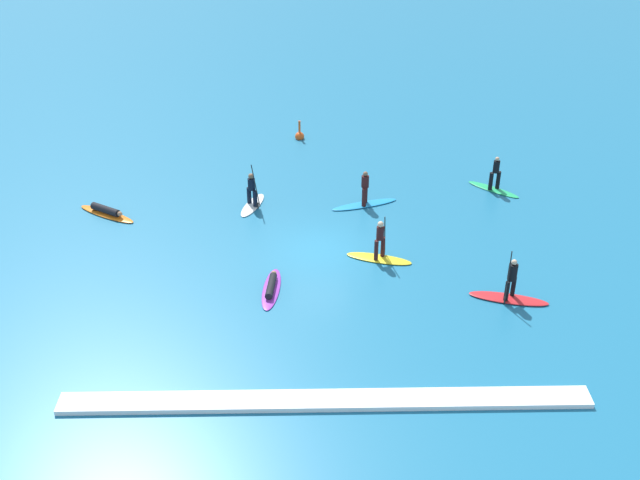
% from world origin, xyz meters
% --- Properties ---
extents(ground_plane, '(120.00, 120.00, 0.00)m').
position_xyz_m(ground_plane, '(0.00, 0.00, 0.00)').
color(ground_plane, '#1E6B93').
rests_on(ground_plane, ground).
extents(surfer_on_blue_board, '(3.30, 1.61, 1.77)m').
position_xyz_m(surfer_on_blue_board, '(2.19, 4.00, 0.47)').
color(surfer_on_blue_board, '#1E8CD1').
rests_on(surfer_on_blue_board, ground_plane).
extents(surfer_on_green_board, '(2.45, 2.24, 1.79)m').
position_xyz_m(surfer_on_green_board, '(8.67, 5.45, 0.52)').
color(surfer_on_green_board, '#23B266').
rests_on(surfer_on_green_board, ground_plane).
extents(surfer_on_white_board, '(1.41, 2.50, 2.26)m').
position_xyz_m(surfer_on_white_board, '(-3.13, 4.04, 0.52)').
color(surfer_on_white_board, white).
rests_on(surfer_on_white_board, ground_plane).
extents(surfer_on_orange_board, '(3.07, 2.21, 0.45)m').
position_xyz_m(surfer_on_orange_board, '(-9.85, 3.27, 0.16)').
color(surfer_on_orange_board, orange).
rests_on(surfer_on_orange_board, ground_plane).
extents(surfer_on_purple_board, '(0.93, 2.94, 0.37)m').
position_xyz_m(surfer_on_purple_board, '(-1.98, -2.95, 0.13)').
color(surfer_on_purple_board, purple).
rests_on(surfer_on_purple_board, ground_plane).
extents(surfer_on_red_board, '(3.12, 1.47, 2.29)m').
position_xyz_m(surfer_on_red_board, '(7.25, -3.80, 0.45)').
color(surfer_on_red_board, red).
rests_on(surfer_on_red_board, ground_plane).
extents(surfer_on_yellow_board, '(2.87, 1.48, 2.06)m').
position_xyz_m(surfer_on_yellow_board, '(2.48, -0.80, 0.47)').
color(surfer_on_yellow_board, yellow).
rests_on(surfer_on_yellow_board, ground_plane).
extents(marker_buoy, '(0.52, 0.52, 1.20)m').
position_xyz_m(marker_buoy, '(-0.93, 11.99, 0.17)').
color(marker_buoy, '#E55119').
rests_on(marker_buoy, ground_plane).
extents(wave_crest, '(17.19, 0.90, 0.18)m').
position_xyz_m(wave_crest, '(0.00, -9.37, 0.09)').
color(wave_crest, white).
rests_on(wave_crest, ground_plane).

